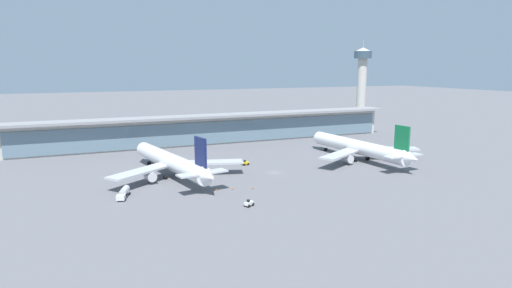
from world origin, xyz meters
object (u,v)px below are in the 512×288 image
at_px(safety_cone_charlie, 253,188).
at_px(airliner_left_stand, 172,162).
at_px(service_truck_mid_apron_yellow, 245,163).
at_px(safety_cone_alpha, 217,189).
at_px(airliner_centre_stand, 359,147).
at_px(service_truck_under_wing_white, 124,192).
at_px(service_truck_near_nose_white, 249,203).
at_px(control_tower, 362,78).
at_px(safety_cone_bravo, 232,188).

bearing_deg(safety_cone_charlie, airliner_left_stand, 128.50).
bearing_deg(service_truck_mid_apron_yellow, safety_cone_alpha, -126.40).
bearing_deg(airliner_centre_stand, safety_cone_alpha, -164.50).
distance_m(airliner_centre_stand, safety_cone_alpha, 73.12).
bearing_deg(service_truck_mid_apron_yellow, service_truck_under_wing_white, -152.30).
bearing_deg(service_truck_under_wing_white, airliner_centre_stand, 9.17).
relative_size(airliner_left_stand, safety_cone_charlie, 94.68).
xyz_separation_m(airliner_centre_stand, service_truck_near_nose_white, (-66.97, -38.86, -4.71)).
relative_size(airliner_left_stand, service_truck_mid_apron_yellow, 21.64).
bearing_deg(control_tower, airliner_left_stand, -147.70).
relative_size(service_truck_under_wing_white, control_tower, 0.15).
relative_size(safety_cone_alpha, safety_cone_charlie, 1.00).
bearing_deg(service_truck_under_wing_white, safety_cone_alpha, -7.10).
relative_size(control_tower, safety_cone_charlie, 82.22).
bearing_deg(control_tower, airliner_centre_stand, -126.97).
relative_size(service_truck_near_nose_white, safety_cone_charlie, 4.76).
bearing_deg(airliner_left_stand, control_tower, 32.30).
bearing_deg(airliner_centre_stand, airliner_left_stand, 177.57).
xyz_separation_m(control_tower, safety_cone_alpha, (-147.38, -121.92, -31.22)).
relative_size(service_truck_under_wing_white, safety_cone_charlie, 12.65).
xyz_separation_m(service_truck_under_wing_white, safety_cone_bravo, (33.66, -4.38, -1.39)).
bearing_deg(safety_cone_alpha, service_truck_under_wing_white, 172.90).
relative_size(service_truck_under_wing_white, service_truck_mid_apron_yellow, 2.89).
relative_size(airliner_left_stand, control_tower, 1.15).
height_order(control_tower, safety_cone_bravo, control_tower).
distance_m(service_truck_mid_apron_yellow, control_tower, 158.15).
height_order(airliner_centre_stand, service_truck_near_nose_white, airliner_centre_stand).
bearing_deg(safety_cone_charlie, safety_cone_bravo, 158.94).
bearing_deg(airliner_centre_stand, service_truck_under_wing_white, -170.83).
bearing_deg(airliner_centre_stand, service_truck_near_nose_white, -149.88).
distance_m(airliner_left_stand, airliner_centre_stand, 79.69).
bearing_deg(service_truck_near_nose_white, airliner_centre_stand, 30.12).
height_order(service_truck_near_nose_white, safety_cone_alpha, service_truck_near_nose_white).
distance_m(service_truck_under_wing_white, service_truck_mid_apron_yellow, 57.33).
xyz_separation_m(airliner_centre_stand, service_truck_mid_apron_yellow, (-48.02, 10.71, -4.71)).
bearing_deg(service_truck_mid_apron_yellow, safety_cone_bravo, -118.85).
bearing_deg(safety_cone_charlie, airliner_centre_stand, 21.11).
distance_m(service_truck_mid_apron_yellow, safety_cone_alpha, 37.52).
height_order(service_truck_near_nose_white, safety_cone_charlie, service_truck_near_nose_white).
bearing_deg(safety_cone_alpha, airliner_centre_stand, 15.50).
relative_size(control_tower, safety_cone_bravo, 82.22).
bearing_deg(airliner_centre_stand, control_tower, 53.03).
relative_size(airliner_centre_stand, safety_cone_charlie, 95.09).
bearing_deg(safety_cone_bravo, service_truck_mid_apron_yellow, 61.15).
height_order(service_truck_mid_apron_yellow, safety_cone_bravo, service_truck_mid_apron_yellow).
height_order(airliner_centre_stand, safety_cone_bravo, airliner_centre_stand).
height_order(airliner_left_stand, service_truck_mid_apron_yellow, airliner_left_stand).
height_order(airliner_centre_stand, service_truck_mid_apron_yellow, airliner_centre_stand).
xyz_separation_m(service_truck_mid_apron_yellow, control_tower, (125.12, 91.73, 30.66)).
distance_m(airliner_left_stand, service_truck_mid_apron_yellow, 32.78).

